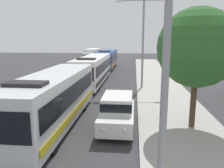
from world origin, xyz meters
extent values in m
cube|color=silver|center=(-1.30, 12.25, 1.70)|extent=(2.50, 10.59, 2.70)
cube|color=black|center=(-0.03, 12.25, 2.05)|extent=(0.04, 9.75, 1.00)
cube|color=black|center=(-2.57, 12.25, 2.05)|extent=(0.04, 9.75, 1.00)
cube|color=gold|center=(-0.02, 12.25, 0.90)|extent=(0.03, 10.07, 0.36)
cube|color=black|center=(-1.30, 9.07, 3.13)|extent=(1.75, 0.90, 0.16)
cylinder|color=black|center=(-0.20, 8.97, 0.50)|extent=(0.28, 1.00, 1.00)
cylinder|color=black|center=(-2.40, 8.97, 0.50)|extent=(0.28, 1.00, 1.00)
cylinder|color=black|center=(-0.20, 15.16, 0.50)|extent=(0.28, 1.00, 1.00)
cylinder|color=black|center=(-2.40, 15.16, 0.50)|extent=(0.28, 1.00, 1.00)
cube|color=silver|center=(-1.30, 25.00, 1.70)|extent=(2.50, 12.22, 2.70)
cube|color=black|center=(-0.03, 25.00, 2.05)|extent=(0.04, 11.24, 1.00)
cube|color=black|center=(-2.57, 25.00, 2.05)|extent=(0.04, 11.24, 1.00)
cube|color=black|center=(-1.30, 18.87, 2.00)|extent=(2.30, 0.04, 1.20)
cube|color=black|center=(-0.02, 25.00, 0.90)|extent=(0.03, 11.61, 0.36)
cube|color=black|center=(-1.30, 21.33, 3.13)|extent=(1.75, 0.90, 0.16)
cylinder|color=black|center=(-0.20, 21.21, 0.50)|extent=(0.28, 1.00, 1.00)
cylinder|color=black|center=(-2.40, 21.21, 0.50)|extent=(0.28, 1.00, 1.00)
cylinder|color=black|center=(-0.20, 28.36, 0.50)|extent=(0.28, 1.00, 1.00)
cylinder|color=black|center=(-2.40, 28.36, 0.50)|extent=(0.28, 1.00, 1.00)
cube|color=#284C8C|center=(-1.30, 38.23, 1.70)|extent=(2.50, 11.51, 2.70)
cube|color=black|center=(-0.03, 38.23, 2.05)|extent=(0.04, 10.59, 1.00)
cube|color=black|center=(-2.57, 38.23, 2.05)|extent=(0.04, 10.59, 1.00)
cube|color=black|center=(-1.30, 32.46, 2.00)|extent=(2.30, 0.04, 1.20)
cube|color=orange|center=(-0.02, 38.23, 0.90)|extent=(0.03, 10.94, 0.36)
cube|color=black|center=(-1.30, 34.78, 3.13)|extent=(1.75, 0.90, 0.16)
cylinder|color=black|center=(-0.20, 34.66, 0.50)|extent=(0.28, 1.00, 1.00)
cylinder|color=black|center=(-2.40, 34.66, 0.50)|extent=(0.28, 1.00, 1.00)
cylinder|color=black|center=(-0.20, 41.40, 0.50)|extent=(0.28, 1.00, 1.00)
cylinder|color=black|center=(-2.40, 41.40, 0.50)|extent=(0.28, 1.00, 1.00)
cube|color=white|center=(2.40, 12.21, 0.70)|extent=(1.84, 4.41, 0.80)
cube|color=white|center=(2.40, 12.36, 1.50)|extent=(1.62, 2.56, 0.80)
cube|color=black|center=(2.40, 12.36, 1.50)|extent=(1.66, 2.64, 0.44)
sphere|color=#F9EFCC|center=(1.89, 9.98, 0.80)|extent=(0.18, 0.18, 0.18)
sphere|color=#F9EFCC|center=(2.91, 9.98, 0.80)|extent=(0.18, 0.18, 0.18)
cylinder|color=black|center=(1.58, 10.84, 0.35)|extent=(0.22, 0.70, 0.70)
cylinder|color=black|center=(3.22, 10.84, 0.35)|extent=(0.22, 0.70, 0.70)
cylinder|color=black|center=(1.58, 13.57, 0.35)|extent=(0.22, 0.70, 0.70)
cylinder|color=black|center=(3.22, 13.57, 0.35)|extent=(0.22, 0.70, 0.70)
cube|color=white|center=(-4.60, 38.98, 1.45)|extent=(2.30, 1.80, 2.20)
cube|color=silver|center=(-4.60, 42.93, 1.80)|extent=(2.35, 6.09, 2.70)
cube|color=black|center=(-4.60, 38.06, 1.75)|extent=(2.07, 0.04, 0.90)
cylinder|color=black|center=(-5.63, 38.98, 0.45)|extent=(0.26, 0.90, 0.90)
cylinder|color=black|center=(-3.57, 38.98, 0.45)|extent=(0.26, 0.90, 0.90)
cylinder|color=black|center=(-5.63, 44.20, 0.45)|extent=(0.26, 0.90, 0.90)
cylinder|color=black|center=(-3.57, 44.20, 0.45)|extent=(0.26, 0.90, 0.90)
cylinder|color=gray|center=(4.10, 5.91, 4.58)|extent=(0.20, 0.20, 8.87)
cylinder|color=gray|center=(4.10, 22.61, 4.47)|extent=(0.20, 0.20, 8.65)
cylinder|color=gray|center=(2.90, 22.61, 8.60)|extent=(2.40, 0.10, 0.10)
cube|color=silver|center=(1.70, 22.61, 8.52)|extent=(0.56, 0.28, 0.16)
cylinder|color=gray|center=(5.30, 22.61, 8.60)|extent=(2.40, 0.10, 0.10)
cube|color=silver|center=(6.50, 22.61, 8.52)|extent=(0.56, 0.28, 0.16)
cylinder|color=#4C3823|center=(6.59, 12.48, 1.50)|extent=(0.32, 0.32, 2.70)
sphere|color=#2D6028|center=(6.59, 12.48, 4.55)|extent=(4.24, 4.24, 4.24)
camera|label=1|loc=(3.30, 0.12, 5.01)|focal=35.94mm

